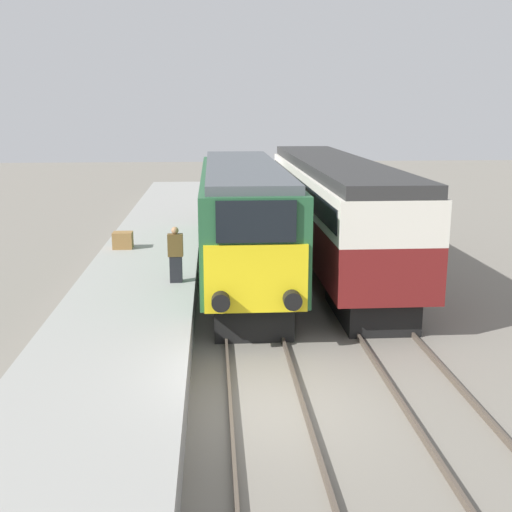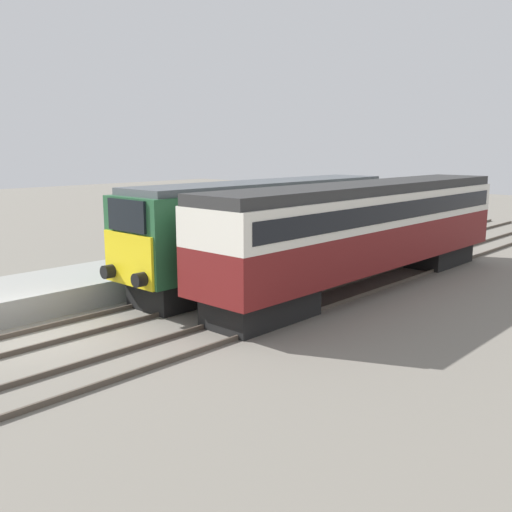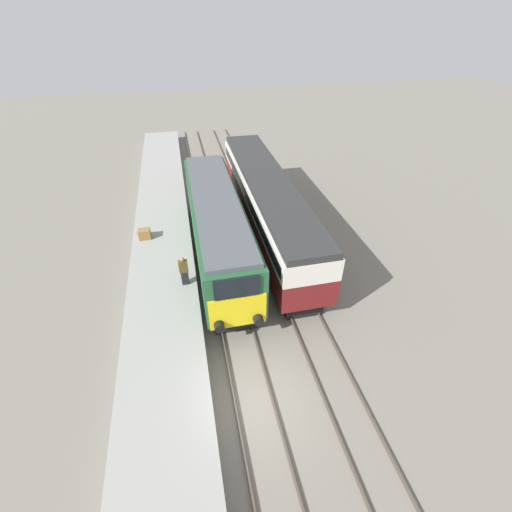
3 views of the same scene
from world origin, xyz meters
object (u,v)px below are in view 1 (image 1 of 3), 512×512
at_px(person_on_platform, 176,255).
at_px(locomotive, 243,217).
at_px(passenger_carriage, 333,203).
at_px(luggage_crate, 123,240).

bearing_deg(person_on_platform, locomotive, 54.59).
bearing_deg(passenger_carriage, luggage_crate, -179.16).
height_order(locomotive, luggage_crate, locomotive).
relative_size(passenger_carriage, luggage_crate, 23.39).
bearing_deg(passenger_carriage, locomotive, -150.22).
distance_m(locomotive, luggage_crate, 4.78).
distance_m(person_on_platform, luggage_crate, 5.29).
xyz_separation_m(passenger_carriage, person_on_platform, (-5.50, -4.90, -0.77)).
bearing_deg(locomotive, passenger_carriage, 29.78).
distance_m(passenger_carriage, person_on_platform, 7.41).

